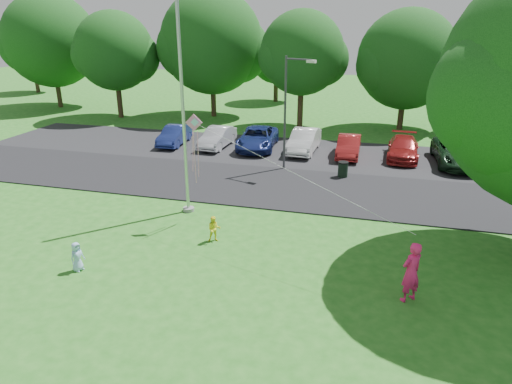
% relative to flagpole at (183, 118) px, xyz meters
% --- Properties ---
extents(ground, '(120.00, 120.00, 0.00)m').
position_rel_flagpole_xyz_m(ground, '(3.50, -5.00, -4.17)').
color(ground, '#22671B').
rests_on(ground, ground).
extents(park_road, '(60.00, 6.00, 0.06)m').
position_rel_flagpole_xyz_m(park_road, '(3.50, 4.00, -4.14)').
color(park_road, black).
rests_on(park_road, ground).
extents(parking_strip, '(42.00, 7.00, 0.06)m').
position_rel_flagpole_xyz_m(parking_strip, '(3.50, 10.50, -4.14)').
color(parking_strip, black).
rests_on(parking_strip, ground).
extents(flagpole, '(0.50, 0.50, 10.00)m').
position_rel_flagpole_xyz_m(flagpole, '(0.00, 0.00, 0.00)').
color(flagpole, '#B7BABF').
rests_on(flagpole, ground).
extents(street_lamp, '(1.70, 0.67, 6.22)m').
position_rel_flagpole_xyz_m(street_lamp, '(3.12, 6.92, -0.43)').
color(street_lamp, '#3F3F44').
rests_on(street_lamp, ground).
extents(trash_can, '(0.56, 0.56, 0.89)m').
position_rel_flagpole_xyz_m(trash_can, '(6.24, 6.35, -3.72)').
color(trash_can, black).
rests_on(trash_can, ground).
extents(tree_row, '(64.35, 11.94, 10.88)m').
position_rel_flagpole_xyz_m(tree_row, '(5.09, 19.23, 1.55)').
color(tree_row, '#332316').
rests_on(tree_row, ground).
extents(horizon_trees, '(77.46, 7.20, 7.02)m').
position_rel_flagpole_xyz_m(horizon_trees, '(7.56, 28.88, 0.14)').
color(horizon_trees, '#332316').
rests_on(horizon_trees, ground).
extents(parked_cars, '(19.85, 5.69, 1.46)m').
position_rel_flagpole_xyz_m(parked_cars, '(4.87, 10.50, -3.43)').
color(parked_cars, navy).
rests_on(parked_cars, ground).
extents(woman, '(0.84, 0.82, 1.94)m').
position_rel_flagpole_xyz_m(woman, '(9.13, -4.68, -3.20)').
color(woman, '#EE1F6B').
rests_on(woman, ground).
extents(child_yellow, '(0.61, 0.54, 1.03)m').
position_rel_flagpole_xyz_m(child_yellow, '(2.12, -2.50, -3.65)').
color(child_yellow, '#FFF628').
rests_on(child_yellow, ground).
extents(child_blue, '(0.45, 0.58, 1.04)m').
position_rel_flagpole_xyz_m(child_blue, '(-1.62, -5.72, -3.65)').
color(child_blue, '#9CC0EF').
rests_on(child_blue, ground).
extents(kite, '(8.60, 3.98, 2.92)m').
position_rel_flagpole_xyz_m(kite, '(1.08, -1.09, -0.37)').
color(kite, pink).
rests_on(kite, ground).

